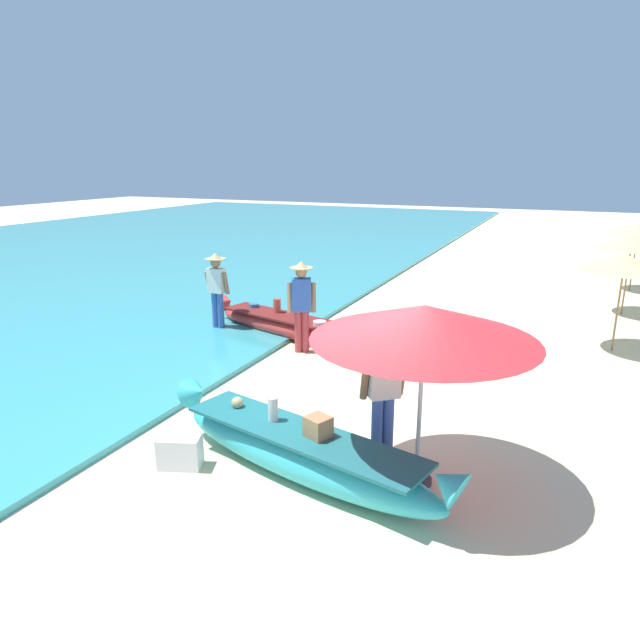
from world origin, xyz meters
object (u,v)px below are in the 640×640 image
cooler_box (180,452)px  boat_red_midground (291,326)px  person_tourist_customer (383,393)px  patio_umbrella_large (424,323)px  person_vendor_assistant (217,287)px  boat_cyan_foreground (301,452)px  person_vendor_hatted (302,300)px

cooler_box → boat_red_midground: bearing=81.8°
boat_red_midground → person_tourist_customer: size_ratio=2.57×
person_tourist_customer → patio_umbrella_large: bearing=-23.9°
person_tourist_customer → cooler_box: size_ratio=3.26×
person_tourist_customer → person_vendor_assistant: (-5.01, 3.88, 0.06)m
boat_cyan_foreground → person_tourist_customer: 1.19m
boat_cyan_foreground → person_vendor_hatted: size_ratio=2.25×
person_vendor_assistant → patio_umbrella_large: size_ratio=0.70×
boat_red_midground → person_vendor_assistant: 1.82m
boat_cyan_foreground → person_tourist_customer: (0.77, 0.66, 0.63)m
boat_cyan_foreground → person_vendor_assistant: (-4.24, 4.54, 0.69)m
patio_umbrella_large → person_vendor_hatted: bearing=131.9°
boat_cyan_foreground → person_vendor_assistant: bearing=133.1°
person_vendor_hatted → person_tourist_customer: (2.76, -3.41, -0.09)m
boat_red_midground → person_tourist_customer: (3.37, -4.13, 0.69)m
boat_red_midground → person_tourist_customer: 5.38m
person_vendor_hatted → person_tourist_customer: bearing=-51.0°
boat_cyan_foreground → cooler_box: (-1.45, -0.40, -0.12)m
person_vendor_hatted → patio_umbrella_large: bearing=-48.1°
patio_umbrella_large → cooler_box: 3.33m
person_vendor_assistant → boat_cyan_foreground: bearing=-46.9°
person_tourist_customer → boat_cyan_foreground: bearing=-139.5°
boat_cyan_foreground → person_tourist_customer: bearing=40.5°
person_vendor_assistant → boat_red_midground: bearing=8.8°
boat_cyan_foreground → person_tourist_customer: person_tourist_customer is taller
boat_cyan_foreground → person_vendor_assistant: size_ratio=2.32×
boat_red_midground → patio_umbrella_large: 6.06m
boat_red_midground → cooler_box: boat_red_midground is taller
patio_umbrella_large → person_vendor_assistant: bearing=143.3°
person_vendor_hatted → person_tourist_customer: size_ratio=1.07×
boat_red_midground → person_vendor_hatted: 1.23m
person_vendor_hatted → boat_cyan_foreground: bearing=-63.9°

